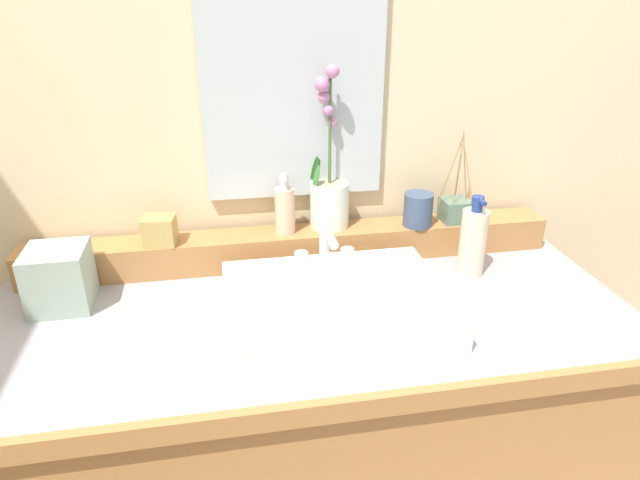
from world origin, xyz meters
The scene contains 12 objects.
wall_back centered at (0.00, 0.42, 1.29)m, with size 3.36×0.20×2.58m, color beige.
vanity_cabinet centered at (0.00, 0.00, 0.41)m, with size 1.44×0.63×0.83m.
back_ledge centered at (0.00, 0.25, 0.87)m, with size 1.36×0.10×0.08m, color #AE7540.
sink_basin centered at (0.05, -0.05, 0.85)m, with size 0.48×0.37×0.28m.
potted_plant centered at (0.09, 0.27, 1.00)m, with size 0.10×0.11×0.41m.
soap_dispenser centered at (-0.02, 0.24, 0.97)m, with size 0.05×0.05×0.16m.
tumbler_cup centered at (0.32, 0.23, 0.95)m, with size 0.08×0.08×0.09m, color #3A4D6C.
reed_diffuser centered at (0.43, 0.24, 0.94)m, with size 0.09×0.10×0.24m.
trinket_box centered at (-0.33, 0.23, 0.94)m, with size 0.08×0.06×0.07m, color tan.
lotion_bottle centered at (0.42, 0.10, 0.91)m, with size 0.07×0.07×0.21m.
tissue_box centered at (-0.55, 0.12, 0.89)m, with size 0.13×0.13×0.14m, color #93A997.
mirror centered at (0.01, 0.30, 1.26)m, with size 0.45×0.02×0.54m, color silver.
Camera 1 is at (-0.17, -1.05, 1.49)m, focal length 31.12 mm.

